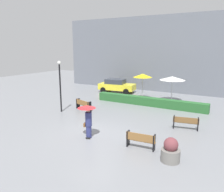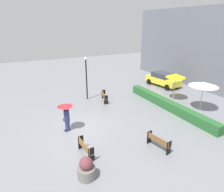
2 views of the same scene
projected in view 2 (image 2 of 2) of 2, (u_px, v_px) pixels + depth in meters
The scene contains 11 objects.
ground_plane at pixel (75, 129), 14.34m from camera, with size 60.00×60.00×0.00m, color gray.
bench_far_right at pixel (158, 141), 11.92m from camera, with size 1.63×0.65×0.83m.
bench_far_left at pixel (104, 96), 19.24m from camera, with size 1.77×0.85×0.86m.
bench_near_right at pixel (85, 147), 11.35m from camera, with size 1.57×0.46×0.86m.
pedestrian_with_umbrella at pixel (66, 113), 13.70m from camera, with size 1.06×1.06×1.97m.
planter_pot at pixel (86, 169), 9.65m from camera, with size 0.89×0.89×1.17m.
lamp_post at pixel (86, 74), 19.09m from camera, with size 0.28×0.28×4.17m.
patio_umbrella_yellow at pixel (176, 76), 18.89m from camera, with size 1.87×1.87×2.64m.
patio_umbrella_white at pixel (204, 84), 16.67m from camera, with size 2.39×2.39×2.51m.
hedge_strip at pixel (168, 105), 17.51m from camera, with size 10.28×0.70×0.76m, color #28602D.
parked_car at pixel (163, 79), 23.84m from camera, with size 4.40×2.42×1.57m.
Camera 2 is at (12.48, -3.36, 7.17)m, focal length 32.00 mm.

